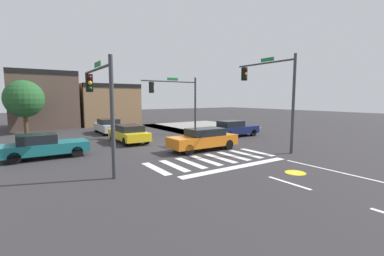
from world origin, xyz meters
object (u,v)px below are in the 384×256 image
(car_silver, at_px, (109,126))
(car_teal, at_px, (44,146))
(traffic_signal_northeast, at_px, (176,95))
(car_yellow, at_px, (129,133))
(traffic_signal_southeast, at_px, (271,86))
(roadside_tree, at_px, (24,99))
(traffic_signal_southwest, at_px, (100,94))
(car_navy, at_px, (235,128))
(car_orange, at_px, (203,139))

(car_silver, bearing_deg, car_teal, -35.46)
(traffic_signal_northeast, xyz_separation_m, car_yellow, (-5.16, -1.43, -3.05))
(traffic_signal_southeast, distance_m, car_yellow, 11.13)
(car_silver, bearing_deg, roadside_tree, -121.20)
(car_yellow, xyz_separation_m, car_silver, (0.21, 6.18, 0.01))
(traffic_signal_southwest, height_order, car_teal, traffic_signal_southwest)
(traffic_signal_northeast, distance_m, traffic_signal_southwest, 12.20)
(traffic_signal_southeast, xyz_separation_m, roadside_tree, (-13.61, 18.14, -0.90))
(car_yellow, height_order, car_navy, car_navy)
(car_teal, xyz_separation_m, car_silver, (6.22, 8.73, 0.02))
(car_yellow, height_order, car_silver, car_silver)
(car_navy, bearing_deg, traffic_signal_northeast, 136.42)
(traffic_signal_southwest, relative_size, car_silver, 1.22)
(traffic_signal_southwest, xyz_separation_m, car_navy, (12.88, 4.55, -2.90))
(traffic_signal_northeast, relative_size, car_teal, 1.25)
(traffic_signal_northeast, height_order, roadside_tree, traffic_signal_northeast)
(car_silver, bearing_deg, traffic_signal_northeast, 46.14)
(traffic_signal_northeast, xyz_separation_m, car_silver, (-4.95, 4.76, -3.04))
(car_teal, bearing_deg, traffic_signal_southwest, -62.90)
(car_orange, bearing_deg, traffic_signal_southwest, 8.92)
(traffic_signal_southeast, distance_m, car_teal, 14.54)
(traffic_signal_northeast, height_order, car_yellow, traffic_signal_northeast)
(traffic_signal_northeast, distance_m, car_teal, 12.25)
(traffic_signal_southeast, height_order, traffic_signal_southwest, traffic_signal_southeast)
(traffic_signal_southwest, distance_m, car_silver, 13.94)
(car_orange, height_order, car_navy, car_orange)
(car_orange, xyz_separation_m, car_navy, (6.02, 3.48, -0.02))
(traffic_signal_southwest, bearing_deg, traffic_signal_southeast, -95.34)
(traffic_signal_southwest, distance_m, roadside_tree, 17.35)
(traffic_signal_northeast, xyz_separation_m, car_orange, (-2.12, -7.19, -3.01))
(traffic_signal_southeast, relative_size, traffic_signal_northeast, 1.09)
(car_yellow, relative_size, car_teal, 1.02)
(car_teal, bearing_deg, car_navy, 1.01)
(car_yellow, relative_size, car_silver, 1.07)
(car_yellow, bearing_deg, traffic_signal_northeast, 105.47)
(traffic_signal_southeast, distance_m, roadside_tree, 22.70)
(roadside_tree, bearing_deg, traffic_signal_northeast, -37.08)
(car_yellow, distance_m, car_silver, 6.19)
(traffic_signal_southwest, distance_m, car_yellow, 8.36)
(car_orange, distance_m, car_yellow, 6.51)
(car_navy, height_order, car_teal, car_navy)
(car_orange, bearing_deg, traffic_signal_southeast, 152.42)
(traffic_signal_southeast, relative_size, car_teal, 1.36)
(car_teal, bearing_deg, roadside_tree, 92.47)
(car_yellow, distance_m, roadside_tree, 12.49)
(car_navy, bearing_deg, car_orange, -149.99)
(traffic_signal_northeast, height_order, car_teal, traffic_signal_northeast)
(traffic_signal_southwest, height_order, car_silver, traffic_signal_southwest)
(car_teal, distance_m, roadside_tree, 13.13)
(car_orange, xyz_separation_m, car_silver, (-2.83, 11.95, -0.03))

